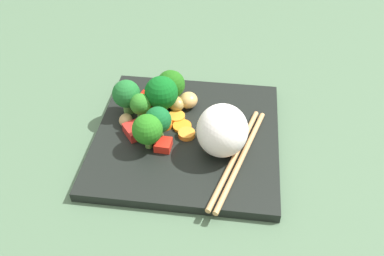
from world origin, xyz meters
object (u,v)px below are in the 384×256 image
(square_plate, at_px, (187,137))
(rice_mound, at_px, (222,130))
(carrot_slice_5, at_px, (150,126))
(broccoli_floret_5, at_px, (141,105))
(chopstick_pair, at_px, (238,157))

(square_plate, distance_m, rice_mound, 0.07)
(rice_mound, bearing_deg, carrot_slice_5, 163.42)
(broccoli_floret_5, bearing_deg, square_plate, -15.91)
(square_plate, distance_m, broccoli_floret_5, 0.09)
(square_plate, distance_m, chopstick_pair, 0.09)
(carrot_slice_5, bearing_deg, chopstick_pair, -20.44)
(rice_mound, relative_size, carrot_slice_5, 2.91)
(broccoli_floret_5, bearing_deg, rice_mound, -21.08)
(rice_mound, relative_size, chopstick_pair, 0.39)
(square_plate, relative_size, broccoli_floret_5, 5.49)
(broccoli_floret_5, bearing_deg, carrot_slice_5, -45.99)
(square_plate, xyz_separation_m, chopstick_pair, (0.08, -0.05, 0.01))
(carrot_slice_5, height_order, chopstick_pair, same)
(square_plate, xyz_separation_m, broccoli_floret_5, (-0.07, 0.02, 0.04))
(rice_mound, distance_m, chopstick_pair, 0.05)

